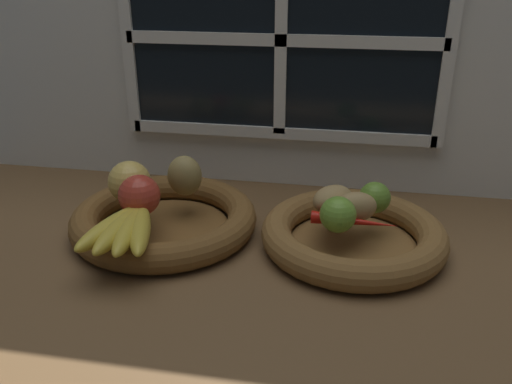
{
  "coord_description": "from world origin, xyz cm",
  "views": [
    {
      "loc": [
        14.19,
        -78.76,
        45.5
      ],
      "look_at": [
        -0.48,
        2.43,
        9.15
      ],
      "focal_mm": 37.08,
      "sensor_mm": 36.0,
      "label": 1
    }
  ],
  "objects": [
    {
      "name": "lime_far",
      "position": [
        19.61,
        6.58,
        7.89
      ],
      "size": [
        5.48,
        5.48,
        5.48
      ],
      "primitive_type": "sphere",
      "color": "olive",
      "rests_on": "fruit_bowl_right"
    },
    {
      "name": "lime_near",
      "position": [
        13.61,
        -1.73,
        8.1
      ],
      "size": [
        5.91,
        5.91,
        5.91
      ],
      "primitive_type": "sphere",
      "color": "#6B9E33",
      "rests_on": "fruit_bowl_right"
    },
    {
      "name": "apple_golden_left",
      "position": [
        -23.65,
        3.13,
        8.99
      ],
      "size": [
        7.67,
        7.67,
        7.67
      ],
      "primitive_type": "sphere",
      "color": "#DBB756",
      "rests_on": "fruit_bowl_left"
    },
    {
      "name": "apple_red_front",
      "position": [
        -19.95,
        -1.65,
        8.74
      ],
      "size": [
        7.19,
        7.19,
        7.19
      ],
      "primitive_type": "sphere",
      "color": "#B73828",
      "rests_on": "fruit_bowl_left"
    },
    {
      "name": "fruit_bowl_right",
      "position": [
        16.38,
        2.43,
        2.4
      ],
      "size": [
        31.51,
        31.51,
        5.15
      ],
      "color": "brown",
      "rests_on": "ground_plane"
    },
    {
      "name": "potato_large",
      "position": [
        16.38,
        2.43,
        7.74
      ],
      "size": [
        8.19,
        6.4,
        5.18
      ],
      "primitive_type": "ellipsoid",
      "rotation": [
        0.0,
        0.0,
        0.3
      ],
      "color": "#A38451",
      "rests_on": "fruit_bowl_right"
    },
    {
      "name": "back_wall",
      "position": [
        0.0,
        29.77,
        27.88
      ],
      "size": [
        140.0,
        4.6,
        55.0
      ],
      "color": "silver",
      "rests_on": "ground_plane"
    },
    {
      "name": "banana_bunch_front",
      "position": [
        -19.16,
        -9.63,
        6.77
      ],
      "size": [
        12.59,
        18.11,
        3.23
      ],
      "color": "gold",
      "rests_on": "fruit_bowl_left"
    },
    {
      "name": "chili_pepper",
      "position": [
        16.32,
        -0.34,
        6.24
      ],
      "size": [
        14.21,
        3.09,
        2.19
      ],
      "primitive_type": "cone",
      "rotation": [
        0.0,
        1.57,
        -0.06
      ],
      "color": "red",
      "rests_on": "fruit_bowl_right"
    },
    {
      "name": "ground_plane",
      "position": [
        0.0,
        0.0,
        -1.5
      ],
      "size": [
        140.0,
        90.0,
        3.0
      ],
      "primitive_type": "cube",
      "color": "brown"
    },
    {
      "name": "potato_oblong",
      "position": [
        12.52,
        5.43,
        7.51
      ],
      "size": [
        9.53,
        9.74,
        4.73
      ],
      "primitive_type": "ellipsoid",
      "rotation": [
        0.0,
        0.0,
        0.85
      ],
      "color": "#A38451",
      "rests_on": "fruit_bowl_right"
    },
    {
      "name": "fruit_bowl_left",
      "position": [
        -17.34,
        2.43,
        2.4
      ],
      "size": [
        33.44,
        33.44,
        5.15
      ],
      "color": "brown",
      "rests_on": "ground_plane"
    },
    {
      "name": "pear_brown",
      "position": [
        -14.85,
        7.85,
        8.96
      ],
      "size": [
        6.43,
        5.81,
        7.62
      ],
      "primitive_type": "ellipsoid",
      "rotation": [
        0.0,
        0.0,
        4.7
      ],
      "color": "olive",
      "rests_on": "fruit_bowl_left"
    }
  ]
}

